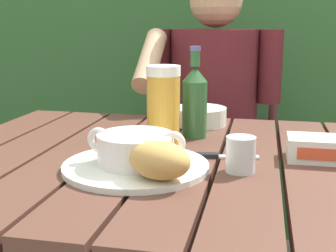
# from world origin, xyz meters

# --- Properties ---
(dining_table) EXTENTS (1.19, 0.87, 0.78)m
(dining_table) POSITION_xyz_m (0.00, 0.00, 0.67)
(dining_table) COLOR #543227
(dining_table) RESTS_ON ground_plane
(hedge_backdrop) EXTENTS (3.37, 0.80, 2.38)m
(hedge_backdrop) POSITION_xyz_m (0.08, 1.55, 1.08)
(hedge_backdrop) COLOR #326130
(hedge_backdrop) RESTS_ON ground_plane
(chair_near_diner) EXTENTS (0.48, 0.40, 1.03)m
(chair_near_diner) POSITION_xyz_m (-0.02, 0.87, 0.49)
(chair_near_diner) COLOR #592A2D
(chair_near_diner) RESTS_ON ground_plane
(person_eating) EXTENTS (0.48, 0.47, 1.25)m
(person_eating) POSITION_xyz_m (-0.03, 0.68, 0.74)
(person_eating) COLOR maroon
(person_eating) RESTS_ON ground_plane
(serving_plate) EXTENTS (0.30, 0.30, 0.01)m
(serving_plate) POSITION_xyz_m (-0.09, -0.11, 0.78)
(serving_plate) COLOR white
(serving_plate) RESTS_ON dining_table
(soup_bowl) EXTENTS (0.21, 0.16, 0.07)m
(soup_bowl) POSITION_xyz_m (-0.09, -0.11, 0.82)
(soup_bowl) COLOR white
(soup_bowl) RESTS_ON serving_plate
(bread_roll) EXTENTS (0.14, 0.13, 0.07)m
(bread_roll) POSITION_xyz_m (-0.02, -0.19, 0.82)
(bread_roll) COLOR tan
(bread_roll) RESTS_ON serving_plate
(beer_glass) EXTENTS (0.08, 0.08, 0.19)m
(beer_glass) POSITION_xyz_m (-0.08, 0.10, 0.87)
(beer_glass) COLOR gold
(beer_glass) RESTS_ON dining_table
(beer_bottle) EXTENTS (0.06, 0.06, 0.23)m
(beer_bottle) POSITION_xyz_m (-0.02, 0.18, 0.87)
(beer_bottle) COLOR #2D5C31
(beer_bottle) RESTS_ON dining_table
(water_glass_small) EXTENTS (0.06, 0.06, 0.07)m
(water_glass_small) POSITION_xyz_m (0.12, -0.08, 0.81)
(water_glass_small) COLOR silver
(water_glass_small) RESTS_ON dining_table
(butter_tub) EXTENTS (0.12, 0.09, 0.05)m
(butter_tub) POSITION_xyz_m (0.27, 0.03, 0.80)
(butter_tub) COLOR white
(butter_tub) RESTS_ON dining_table
(table_knife) EXTENTS (0.15, 0.04, 0.01)m
(table_knife) POSITION_xyz_m (0.06, 0.00, 0.78)
(table_knife) COLOR silver
(table_knife) RESTS_ON dining_table
(diner_bowl) EXTENTS (0.16, 0.16, 0.05)m
(diner_bowl) POSITION_xyz_m (-0.02, 0.33, 0.80)
(diner_bowl) COLOR white
(diner_bowl) RESTS_ON dining_table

